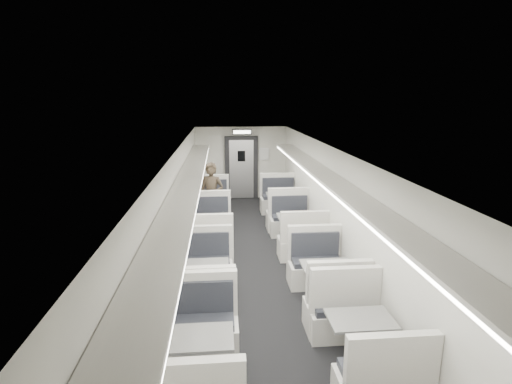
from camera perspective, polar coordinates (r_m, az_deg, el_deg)
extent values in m
cube|color=black|center=(7.97, 0.35, -11.94)|extent=(3.00, 12.00, 0.12)
cube|color=silver|center=(7.26, 0.37, 6.33)|extent=(3.00, 12.00, 0.12)
cube|color=silver|center=(13.42, -2.13, 4.21)|extent=(3.00, 0.12, 2.40)
cube|color=silver|center=(7.54, -11.55, -3.48)|extent=(0.12, 12.00, 2.40)
cube|color=silver|center=(7.82, 11.83, -2.87)|extent=(0.12, 12.00, 2.40)
cube|color=silver|center=(10.12, -6.66, -4.67)|extent=(1.07, 0.59, 0.45)
cube|color=#22242D|center=(10.06, -6.69, -3.12)|extent=(0.95, 0.47, 0.10)
cube|color=silver|center=(9.74, -6.78, -1.83)|extent=(1.07, 0.12, 0.71)
cube|color=silver|center=(11.62, -6.48, -2.26)|extent=(1.07, 0.59, 0.45)
cube|color=#22242D|center=(11.52, -6.52, -0.97)|extent=(0.95, 0.47, 0.10)
cube|color=silver|center=(11.69, -6.53, 0.76)|extent=(1.07, 0.12, 0.71)
cylinder|color=silver|center=(10.83, -6.58, -2.77)|extent=(0.10, 0.10, 0.70)
cylinder|color=silver|center=(10.93, -6.53, -4.44)|extent=(0.36, 0.36, 0.03)
cube|color=slate|center=(10.73, -6.63, -0.78)|extent=(0.89, 0.60, 0.04)
cube|color=silver|center=(8.28, -6.97, -8.88)|extent=(1.06, 0.59, 0.45)
cube|color=#22242D|center=(8.21, -7.02, -7.02)|extent=(0.94, 0.47, 0.10)
cube|color=silver|center=(7.88, -7.13, -5.60)|extent=(1.06, 0.12, 0.70)
cube|color=silver|center=(9.75, -6.71, -5.39)|extent=(1.06, 0.59, 0.45)
cube|color=#22242D|center=(9.63, -6.76, -3.90)|extent=(0.94, 0.47, 0.10)
cube|color=silver|center=(9.78, -6.77, -1.79)|extent=(1.06, 0.12, 0.70)
cylinder|color=silver|center=(8.97, -6.85, -6.27)|extent=(0.10, 0.10, 0.69)
cylinder|color=silver|center=(9.09, -6.79, -8.23)|extent=(0.36, 0.36, 0.03)
cube|color=slate|center=(8.85, -6.92, -3.92)|extent=(0.88, 0.60, 0.04)
cube|color=silver|center=(6.25, -7.58, -16.96)|extent=(0.98, 0.54, 0.41)
cube|color=#22242D|center=(6.15, -7.64, -14.79)|extent=(0.87, 0.43, 0.09)
cube|color=silver|center=(5.83, -7.82, -13.45)|extent=(0.98, 0.11, 0.65)
cube|color=silver|center=(7.53, -7.15, -11.41)|extent=(0.98, 0.54, 0.41)
cube|color=#22242D|center=(7.40, -7.21, -9.72)|extent=(0.87, 0.43, 0.09)
cube|color=silver|center=(7.51, -7.22, -7.10)|extent=(0.98, 0.11, 0.65)
cylinder|color=silver|center=(6.83, -7.37, -13.11)|extent=(0.09, 0.09, 0.64)
cylinder|color=silver|center=(6.97, -7.29, -15.34)|extent=(0.33, 0.33, 0.03)
cube|color=slate|center=(6.68, -7.46, -10.38)|extent=(0.81, 0.55, 0.04)
cube|color=silver|center=(5.75, -7.82, -19.87)|extent=(1.00, 0.55, 0.42)
cube|color=#22242D|center=(5.59, -7.92, -17.81)|extent=(0.88, 0.44, 0.09)
cube|color=silver|center=(5.66, -7.91, -14.16)|extent=(1.00, 0.11, 0.66)
cylinder|color=silver|center=(5.09, -8.25, -23.34)|extent=(0.09, 0.09, 0.65)
cube|color=slate|center=(4.88, -8.40, -19.93)|extent=(0.83, 0.56, 0.04)
cube|color=silver|center=(10.40, 4.47, -4.11)|extent=(1.06, 0.59, 0.45)
cube|color=#22242D|center=(10.35, 4.47, -2.61)|extent=(0.94, 0.47, 0.10)
cube|color=silver|center=(10.04, 4.74, -1.35)|extent=(1.06, 0.12, 0.70)
cube|color=silver|center=(11.88, 3.23, -1.85)|extent=(1.06, 0.59, 0.45)
cube|color=#22242D|center=(11.78, 3.27, -0.60)|extent=(0.94, 0.47, 0.10)
cube|color=silver|center=(11.95, 3.12, 1.08)|extent=(1.06, 0.12, 0.70)
cylinder|color=silver|center=(11.10, 3.82, -2.31)|extent=(0.10, 0.10, 0.69)
cylinder|color=silver|center=(11.20, 3.79, -3.94)|extent=(0.36, 0.36, 0.03)
cube|color=slate|center=(11.01, 3.85, -0.38)|extent=(0.88, 0.60, 0.04)
cube|color=silver|center=(8.65, 6.56, -7.96)|extent=(1.00, 0.56, 0.43)
cube|color=#22242D|center=(8.59, 6.57, -6.27)|extent=(0.89, 0.44, 0.09)
cube|color=silver|center=(8.28, 6.94, -4.96)|extent=(1.00, 0.11, 0.66)
cube|color=silver|center=(10.02, 4.87, -4.90)|extent=(1.00, 0.56, 0.43)
cube|color=#22242D|center=(9.91, 4.92, -3.52)|extent=(0.89, 0.44, 0.09)
cube|color=silver|center=(10.05, 4.73, -1.59)|extent=(1.00, 0.11, 0.66)
cylinder|color=silver|center=(9.29, 5.66, -5.66)|extent=(0.09, 0.09, 0.65)
cylinder|color=silver|center=(9.40, 5.62, -7.45)|extent=(0.34, 0.34, 0.03)
cube|color=slate|center=(9.18, 5.72, -3.51)|extent=(0.83, 0.57, 0.04)
cube|color=silver|center=(6.27, 11.77, -16.99)|extent=(0.99, 0.55, 0.42)
cube|color=#22242D|center=(6.17, 11.81, -14.79)|extent=(0.88, 0.44, 0.09)
cube|color=silver|center=(5.85, 12.61, -13.40)|extent=(0.99, 0.11, 0.66)
cube|color=silver|center=(7.52, 8.52, -11.45)|extent=(0.99, 0.55, 0.42)
cube|color=#22242D|center=(7.39, 8.64, -9.73)|extent=(0.88, 0.44, 0.09)
cube|color=silver|center=(7.50, 8.31, -7.06)|extent=(0.99, 0.11, 0.66)
cylinder|color=silver|center=(6.84, 10.02, -13.14)|extent=(0.09, 0.09, 0.65)
cylinder|color=silver|center=(6.98, 9.91, -15.41)|extent=(0.34, 0.34, 0.03)
cube|color=slate|center=(6.68, 10.15, -10.37)|extent=(0.83, 0.56, 0.04)
cube|color=#22242D|center=(4.94, 17.48, -23.24)|extent=(0.87, 0.43, 0.09)
cube|color=silver|center=(4.61, 18.88, -22.06)|extent=(0.98, 0.11, 0.64)
cube|color=silver|center=(6.17, 12.13, -17.61)|extent=(0.98, 0.54, 0.41)
cube|color=#22242D|center=(6.02, 12.33, -15.68)|extent=(0.87, 0.43, 0.09)
cube|color=silver|center=(6.09, 11.82, -12.39)|extent=(0.98, 0.11, 0.64)
cylinder|color=silver|center=(5.54, 14.50, -20.35)|extent=(0.09, 0.09, 0.64)
cylinder|color=silver|center=(5.71, 14.30, -22.89)|extent=(0.33, 0.33, 0.03)
cube|color=slate|center=(5.35, 14.73, -17.19)|extent=(0.81, 0.55, 0.04)
imported|color=black|center=(10.16, -6.36, -0.73)|extent=(0.75, 0.62, 1.76)
cube|color=black|center=(10.79, -9.29, 2.55)|extent=(0.02, 1.18, 0.84)
cube|color=black|center=(8.64, -10.28, -0.20)|extent=(0.02, 1.18, 0.84)
cube|color=black|center=(6.54, -11.91, -4.76)|extent=(0.02, 1.18, 0.84)
cube|color=black|center=(4.52, -15.13, -13.48)|extent=(0.02, 1.18, 0.84)
cube|color=silver|center=(7.04, -9.66, 1.46)|extent=(0.46, 10.40, 0.05)
cube|color=white|center=(7.04, -8.02, 1.10)|extent=(0.05, 10.20, 0.04)
cube|color=silver|center=(7.29, 10.52, 1.83)|extent=(0.46, 10.40, 0.05)
cube|color=white|center=(7.24, 8.98, 1.42)|extent=(0.05, 10.20, 0.04)
cube|color=black|center=(13.33, -2.10, 3.49)|extent=(1.10, 0.10, 2.10)
cube|color=silver|center=(13.31, -2.09, 3.25)|extent=(0.80, 0.05, 1.95)
cube|color=black|center=(13.20, -2.10, 5.14)|extent=(0.25, 0.02, 0.35)
cube|color=black|center=(12.68, -2.02, 8.58)|extent=(0.62, 0.10, 0.16)
cube|color=white|center=(12.62, -2.01, 8.56)|extent=(0.54, 0.02, 0.10)
cube|color=silver|center=(13.30, 1.13, 5.43)|extent=(0.32, 0.02, 0.40)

